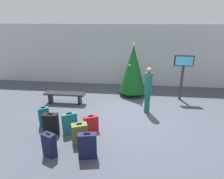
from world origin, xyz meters
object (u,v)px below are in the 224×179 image
at_px(holiday_tree, 133,69).
at_px(suitcase_5, 44,117).
at_px(waiting_bench, 65,95).
at_px(suitcase_6, 51,124).
at_px(suitcase_0, 49,145).
at_px(suitcase_1, 91,124).
at_px(suitcase_2, 80,134).
at_px(traveller_0, 148,89).
at_px(suitcase_4, 87,146).
at_px(suitcase_3, 70,124).
at_px(flight_info_kiosk, 183,70).

relative_size(holiday_tree, suitcase_5, 3.44).
height_order(waiting_bench, suitcase_6, suitcase_6).
distance_m(suitcase_0, suitcase_5, 1.70).
bearing_deg(suitcase_1, suitcase_2, -104.68).
xyz_separation_m(traveller_0, suitcase_2, (-2.06, -2.30, -0.66)).
height_order(holiday_tree, suitcase_4, holiday_tree).
bearing_deg(suitcase_0, suitcase_3, 80.68).
bearing_deg(suitcase_5, suitcase_4, -37.83).
distance_m(traveller_0, suitcase_5, 3.87).
height_order(traveller_0, suitcase_0, traveller_0).
xyz_separation_m(flight_info_kiosk, waiting_bench, (-5.02, -1.04, -1.00)).
bearing_deg(flight_info_kiosk, suitcase_6, -143.83).
bearing_deg(suitcase_1, suitcase_6, -166.84).
bearing_deg(waiting_bench, traveller_0, -7.79).
bearing_deg(holiday_tree, suitcase_2, -109.53).
bearing_deg(suitcase_5, holiday_tree, 48.32).
distance_m(suitcase_3, suitcase_6, 0.60).
bearing_deg(holiday_tree, suitcase_1, -110.50).
height_order(holiday_tree, waiting_bench, holiday_tree).
height_order(flight_info_kiosk, suitcase_2, flight_info_kiosk).
xyz_separation_m(waiting_bench, suitcase_6, (0.37, -2.36, -0.03)).
distance_m(holiday_tree, suitcase_1, 3.75).
xyz_separation_m(flight_info_kiosk, suitcase_5, (-5.07, -3.00, -1.03)).
xyz_separation_m(holiday_tree, suitcase_2, (-1.45, -4.08, -0.98)).
bearing_deg(suitcase_5, flight_info_kiosk, 30.66).
bearing_deg(suitcase_1, suitcase_0, -120.79).
xyz_separation_m(suitcase_1, suitcase_6, (-1.23, -0.29, 0.07)).
height_order(holiday_tree, traveller_0, holiday_tree).
relative_size(traveller_0, suitcase_5, 2.50).
height_order(traveller_0, suitcase_3, traveller_0).
bearing_deg(holiday_tree, suitcase_0, -113.66).
distance_m(holiday_tree, suitcase_3, 4.18).
xyz_separation_m(suitcase_0, suitcase_1, (0.82, 1.38, -0.07)).
relative_size(holiday_tree, suitcase_4, 3.30).
relative_size(waiting_bench, suitcase_1, 3.10).
xyz_separation_m(flight_info_kiosk, suitcase_1, (-3.42, -3.11, -1.11)).
relative_size(traveller_0, suitcase_4, 2.40).
xyz_separation_m(traveller_0, suitcase_5, (-3.52, -1.49, -0.62)).
xyz_separation_m(traveller_0, suitcase_3, (-2.50, -1.83, -0.62)).
bearing_deg(suitcase_4, flight_info_kiosk, 53.98).
relative_size(flight_info_kiosk, suitcase_0, 2.83).
height_order(waiting_bench, suitcase_1, suitcase_1).
relative_size(flight_info_kiosk, traveller_0, 1.11).
relative_size(holiday_tree, waiting_bench, 1.42).
bearing_deg(suitcase_0, flight_info_kiosk, 46.63).
distance_m(suitcase_1, suitcase_3, 0.68).
relative_size(traveller_0, suitcase_2, 2.74).
bearing_deg(flight_info_kiosk, suitcase_4, -126.02).
xyz_separation_m(traveller_0, suitcase_1, (-1.87, -1.60, -0.70)).
relative_size(suitcase_1, suitcase_5, 0.78).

